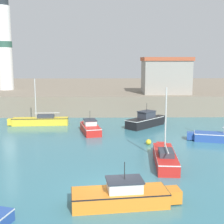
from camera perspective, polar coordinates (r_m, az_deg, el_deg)
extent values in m
plane|color=teal|center=(18.30, -0.07, -14.04)|extent=(200.00, 200.00, 0.00)
cube|color=gray|center=(59.63, -0.79, 3.76)|extent=(120.00, 40.00, 2.69)
cube|color=red|center=(31.73, -3.97, -3.11)|extent=(2.41, 4.48, 0.79)
cube|color=red|center=(34.11, -4.67, -2.23)|extent=(0.96, 0.85, 0.67)
cube|color=white|center=(31.65, -3.97, -2.49)|extent=(2.43, 4.53, 0.07)
cube|color=silver|center=(31.80, -4.04, -1.93)|extent=(1.43, 1.70, 0.47)
cube|color=#2D333D|center=(31.75, -4.05, -1.44)|extent=(1.54, 1.84, 0.08)
cylinder|color=black|center=(31.66, -4.06, -0.57)|extent=(0.04, 0.04, 0.90)
cube|color=black|center=(34.70, 6.06, -1.89)|extent=(4.64, 4.67, 0.98)
cube|color=black|center=(36.96, 8.75, -1.24)|extent=(1.15, 1.15, 0.83)
cube|color=white|center=(34.61, 6.07, -1.16)|extent=(4.69, 4.72, 0.07)
cube|color=#333842|center=(34.74, 6.33, -0.49)|extent=(2.09, 2.09, 0.67)
cube|color=#2D333D|center=(34.68, 6.34, 0.12)|extent=(2.25, 2.26, 0.08)
cylinder|color=black|center=(34.60, 6.36, 0.93)|extent=(0.04, 0.04, 0.90)
cube|color=red|center=(22.69, 9.70, -8.37)|extent=(1.86, 5.49, 0.81)
cube|color=red|center=(25.55, 9.03, -6.30)|extent=(0.82, 0.69, 0.69)
cube|color=white|center=(22.58, 9.72, -7.49)|extent=(1.88, 5.54, 0.07)
cylinder|color=silver|center=(22.40, 9.79, -1.41)|extent=(0.10, 0.10, 4.63)
cylinder|color=silver|center=(21.77, 9.94, -6.52)|extent=(0.29, 2.42, 0.08)
cube|color=#333842|center=(22.00, 9.88, -7.35)|extent=(1.11, 1.69, 0.36)
cube|color=yellow|center=(36.26, -12.95, -1.70)|extent=(6.25, 1.48, 0.84)
cube|color=yellow|center=(36.94, -18.12, -1.72)|extent=(0.56, 0.67, 0.71)
cube|color=black|center=(36.19, -12.98, -1.11)|extent=(6.32, 1.50, 0.07)
cylinder|color=silver|center=(35.93, -13.84, 2.42)|extent=(0.10, 0.10, 4.42)
cylinder|color=silver|center=(35.98, -11.79, -0.17)|extent=(2.79, 0.22, 0.08)
cube|color=#333842|center=(36.06, -12.02, -0.75)|extent=(1.90, 0.91, 0.36)
cube|color=orange|center=(16.40, 1.42, -15.43)|extent=(4.99, 2.20, 0.80)
cube|color=orange|center=(17.03, 11.03, -14.63)|extent=(0.84, 0.99, 0.68)
cube|color=black|center=(16.25, 1.42, -14.29)|extent=(5.04, 2.22, 0.07)
cube|color=silver|center=(16.17, 2.30, -13.27)|extent=(1.82, 1.43, 0.52)
cube|color=#2D333D|center=(16.06, 2.30, -12.29)|extent=(1.98, 1.52, 0.08)
cylinder|color=black|center=(15.88, 2.31, -10.65)|extent=(0.04, 0.04, 0.90)
cube|color=#284C9E|center=(29.85, 14.19, -4.22)|extent=(0.85, 0.96, 0.64)
sphere|color=yellow|center=(27.49, 6.70, -5.47)|extent=(0.48, 0.48, 0.48)
cylinder|color=silver|center=(51.66, -19.13, 10.90)|extent=(2.37, 2.37, 12.68)
cylinder|color=#2D5647|center=(51.68, -19.17, 11.60)|extent=(2.44, 2.44, 0.90)
cylinder|color=#262D33|center=(52.35, -19.56, 18.50)|extent=(2.02, 2.02, 1.20)
cube|color=gray|center=(44.30, 9.78, 6.30)|extent=(6.30, 4.94, 4.50)
cube|color=#B25133|center=(44.23, 9.87, 9.53)|extent=(6.62, 5.18, 0.50)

